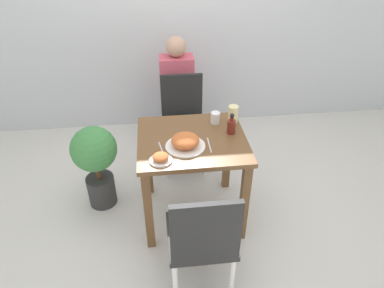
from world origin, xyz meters
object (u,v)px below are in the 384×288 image
at_px(juice_glass, 233,115).
at_px(potted_plant_left, 96,159).
at_px(chair_near, 202,238).
at_px(sauce_bottle, 231,126).
at_px(drink_cup, 215,118).
at_px(chair_far, 183,117).
at_px(food_plate, 185,142).
at_px(person_figure, 177,93).
at_px(side_plate, 161,158).

relative_size(juice_glass, potted_plant_left, 0.19).
relative_size(chair_near, sauce_bottle, 5.41).
distance_m(chair_near, drink_cup, 1.00).
bearing_deg(juice_glass, chair_far, 121.45).
relative_size(food_plate, juice_glass, 1.98).
distance_m(food_plate, potted_plant_left, 0.85).
height_order(chair_near, person_figure, person_figure).
height_order(chair_near, sauce_bottle, sauce_bottle).
distance_m(chair_near, chair_far, 1.48).
bearing_deg(food_plate, person_figure, 88.28).
height_order(sauce_bottle, person_figure, person_figure).
distance_m(sauce_bottle, person_figure, 1.19).
bearing_deg(sauce_bottle, person_figure, 106.21).
xyz_separation_m(drink_cup, person_figure, (-0.23, 0.96, -0.22)).
xyz_separation_m(chair_near, person_figure, (-0.00, 1.88, 0.07)).
xyz_separation_m(chair_far, juice_glass, (0.34, -0.56, 0.32)).
relative_size(food_plate, person_figure, 0.24).
bearing_deg(sauce_bottle, juice_glass, 73.46).
relative_size(chair_far, juice_glass, 6.24).
bearing_deg(person_figure, chair_near, -89.96).
distance_m(food_plate, sauce_bottle, 0.39).
bearing_deg(chair_far, chair_near, -90.89).
distance_m(chair_far, sauce_bottle, 0.84).
xyz_separation_m(chair_far, potted_plant_left, (-0.77, -0.54, -0.04)).
relative_size(chair_far, potted_plant_left, 1.19).
distance_m(chair_near, person_figure, 1.88).
bearing_deg(person_figure, juice_glass, -69.07).
xyz_separation_m(chair_near, juice_glass, (0.37, 0.92, 0.32)).
bearing_deg(food_plate, chair_near, -86.38).
bearing_deg(person_figure, drink_cup, -76.41).
bearing_deg(side_plate, drink_cup, 45.39).
bearing_deg(person_figure, food_plate, -91.72).
bearing_deg(side_plate, sauce_bottle, 28.56).
bearing_deg(food_plate, potted_plant_left, 155.65).
bearing_deg(sauce_bottle, drink_cup, 120.24).
height_order(juice_glass, potted_plant_left, juice_glass).
relative_size(drink_cup, juice_glass, 0.64).
bearing_deg(chair_near, potted_plant_left, -51.49).
bearing_deg(chair_near, sauce_bottle, -112.84).
height_order(drink_cup, juice_glass, juice_glass).
bearing_deg(chair_near, drink_cup, -103.91).
distance_m(juice_glass, person_figure, 1.06).
distance_m(chair_far, person_figure, 0.41).
distance_m(juice_glass, sauce_bottle, 0.16).
relative_size(chair_near, chair_far, 1.00).
xyz_separation_m(chair_near, food_plate, (-0.04, 0.62, 0.29)).
xyz_separation_m(chair_far, drink_cup, (0.21, -0.55, 0.29)).
distance_m(side_plate, sauce_bottle, 0.62).
height_order(chair_near, juice_glass, juice_glass).
relative_size(side_plate, potted_plant_left, 0.20).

